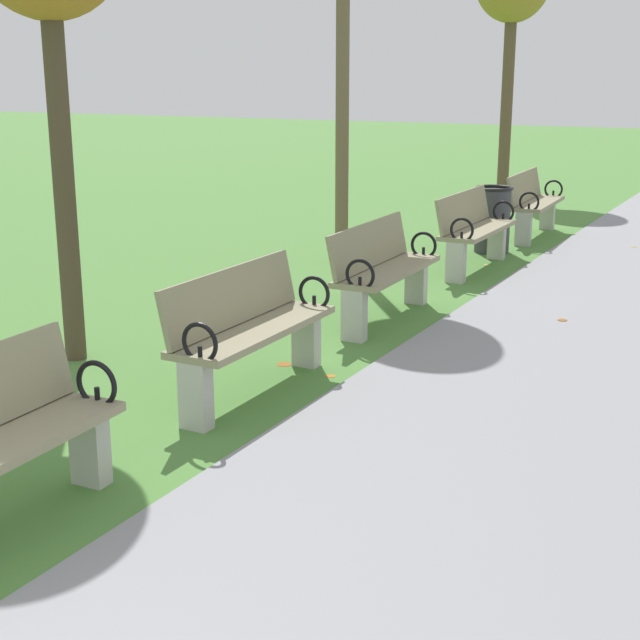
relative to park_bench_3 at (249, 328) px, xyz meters
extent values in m
cube|color=#B7B5AD|center=(0.02, -1.69, -0.26)|extent=(0.21, 0.13, 0.45)
torus|color=black|center=(0.08, -1.67, 0.10)|extent=(0.27, 0.04, 0.27)
cylinder|color=black|center=(0.08, -1.67, 0.02)|extent=(0.03, 0.03, 0.12)
cube|color=gray|center=(0.05, 0.00, -0.01)|extent=(0.45, 1.60, 0.05)
cube|color=gray|center=(-0.14, 0.00, 0.21)|extent=(0.13, 1.60, 0.40)
cube|color=#B7B5AD|center=(0.06, -0.74, -0.26)|extent=(0.20, 0.12, 0.45)
cube|color=#B7B5AD|center=(0.05, 0.74, -0.26)|extent=(0.20, 0.12, 0.45)
torus|color=black|center=(0.12, -0.76, 0.10)|extent=(0.27, 0.03, 0.27)
cylinder|color=black|center=(0.12, -0.76, 0.02)|extent=(0.03, 0.03, 0.12)
torus|color=black|center=(0.11, 0.76, 0.10)|extent=(0.27, 0.03, 0.27)
cylinder|color=black|center=(0.11, 0.76, 0.02)|extent=(0.03, 0.03, 0.12)
cube|color=gray|center=(0.05, 2.28, -0.01)|extent=(0.48, 1.61, 0.05)
cube|color=gray|center=(-0.14, 2.28, 0.21)|extent=(0.16, 1.60, 0.40)
cube|color=#B7B5AD|center=(0.07, 1.55, -0.26)|extent=(0.20, 0.12, 0.45)
cube|color=#B7B5AD|center=(0.03, 3.02, -0.26)|extent=(0.20, 0.12, 0.45)
torus|color=black|center=(0.13, 1.53, 0.10)|extent=(0.27, 0.04, 0.27)
cylinder|color=black|center=(0.13, 1.53, 0.02)|extent=(0.03, 0.03, 0.12)
torus|color=black|center=(0.09, 3.05, 0.10)|extent=(0.27, 0.04, 0.27)
cylinder|color=black|center=(0.09, 3.05, 0.02)|extent=(0.03, 0.03, 0.12)
cube|color=gray|center=(0.05, 4.85, -0.01)|extent=(0.45, 1.60, 0.05)
cube|color=gray|center=(-0.14, 4.85, 0.21)|extent=(0.13, 1.60, 0.40)
cube|color=#B7B5AD|center=(0.06, 4.11, -0.26)|extent=(0.20, 0.12, 0.45)
cube|color=#B7B5AD|center=(0.05, 5.59, -0.26)|extent=(0.20, 0.12, 0.45)
torus|color=black|center=(0.12, 4.09, 0.10)|extent=(0.27, 0.03, 0.27)
cylinder|color=black|center=(0.12, 4.09, 0.02)|extent=(0.03, 0.03, 0.12)
torus|color=black|center=(0.11, 5.61, 0.10)|extent=(0.27, 0.03, 0.27)
cylinder|color=black|center=(0.11, 5.61, 0.02)|extent=(0.03, 0.03, 0.12)
cube|color=gray|center=(0.05, 7.36, -0.01)|extent=(0.51, 1.62, 0.05)
cube|color=gray|center=(-0.14, 7.36, 0.21)|extent=(0.19, 1.60, 0.40)
cube|color=#B7B5AD|center=(0.08, 6.62, -0.26)|extent=(0.21, 0.13, 0.45)
cube|color=#B7B5AD|center=(0.02, 8.10, -0.26)|extent=(0.21, 0.13, 0.45)
torus|color=black|center=(0.15, 6.61, 0.10)|extent=(0.27, 0.04, 0.27)
cylinder|color=black|center=(0.15, 6.61, 0.02)|extent=(0.03, 0.03, 0.12)
torus|color=black|center=(0.08, 8.13, 0.10)|extent=(0.27, 0.04, 0.27)
cylinder|color=black|center=(0.08, 8.13, 0.02)|extent=(0.03, 0.03, 0.12)
cylinder|color=#4C3D2D|center=(-1.69, 0.04, 0.93)|extent=(0.17, 0.17, 2.83)
cylinder|color=brown|center=(-1.62, 4.65, 1.41)|extent=(0.16, 0.16, 3.80)
cylinder|color=brown|center=(-1.87, 12.04, 1.21)|extent=(0.22, 0.22, 3.38)
cylinder|color=#38383D|center=(-0.15, 6.01, -0.09)|extent=(0.44, 0.44, 0.80)
torus|color=black|center=(-0.15, 6.01, 0.33)|extent=(0.48, 0.48, 0.04)
cylinder|color=#93511E|center=(-0.12, 0.69, -0.48)|extent=(0.17, 0.17, 0.00)
cylinder|color=#AD6B23|center=(0.34, 0.60, -0.48)|extent=(0.11, 0.11, 0.00)
cylinder|color=gold|center=(1.43, 7.13, -0.46)|extent=(0.08, 0.08, 0.00)
cylinder|color=#93511E|center=(1.51, 2.99, -0.46)|extent=(0.11, 0.11, 0.00)
cylinder|color=gold|center=(0.06, 5.19, -0.48)|extent=(0.07, 0.07, 0.00)
camera|label=1|loc=(3.38, -5.26, 1.74)|focal=51.48mm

